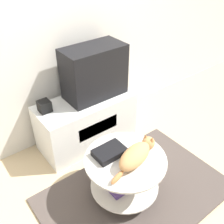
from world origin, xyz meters
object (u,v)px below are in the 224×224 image
Objects in this scene: cat at (136,154)px; speaker at (44,106)px; tv at (94,72)px; dvd_box at (109,152)px.

speaker is at bearing 93.05° from cat.
speaker reaches higher than cat.
tv reaches higher than cat.
speaker is 1.06m from cat.
cat is (-0.25, -0.96, -0.30)m from tv.
tv is 0.62m from speaker.
tv is 2.41× the size of dvd_box.
cat reaches higher than dvd_box.
dvd_box is at bearing 109.44° from cat.
cat is (0.13, -0.19, 0.04)m from dvd_box.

